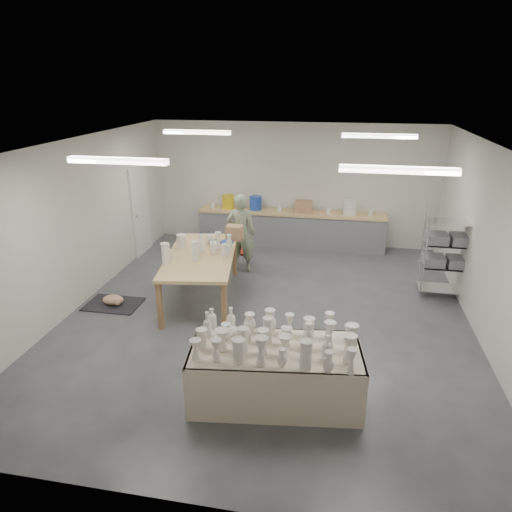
% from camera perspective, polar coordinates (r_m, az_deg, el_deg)
% --- Properties ---
extents(room, '(8.00, 8.02, 3.00)m').
position_cam_1_polar(room, '(7.59, 0.87, 6.79)').
color(room, '#424449').
rests_on(room, ground).
extents(back_counter, '(4.60, 0.60, 1.24)m').
position_cam_1_polar(back_counter, '(11.44, 4.34, 3.58)').
color(back_counter, tan).
rests_on(back_counter, ground).
extents(wire_shelf, '(0.88, 0.48, 1.80)m').
position_cam_1_polar(wire_shelf, '(9.32, 22.76, 0.55)').
color(wire_shelf, silver).
rests_on(wire_shelf, ground).
extents(drying_table, '(2.29, 1.29, 1.14)m').
position_cam_1_polar(drying_table, '(6.08, 2.43, -14.06)').
color(drying_table, olive).
rests_on(drying_table, ground).
extents(work_table, '(1.57, 2.58, 1.28)m').
position_cam_1_polar(work_table, '(8.61, -6.51, 0.35)').
color(work_table, tan).
rests_on(work_table, ground).
extents(rug, '(1.00, 0.70, 0.02)m').
position_cam_1_polar(rug, '(9.00, -17.37, -5.76)').
color(rug, black).
rests_on(rug, ground).
extents(cat, '(0.47, 0.39, 0.17)m').
position_cam_1_polar(cat, '(8.94, -17.37, -5.26)').
color(cat, white).
rests_on(cat, rug).
extents(potter, '(0.63, 0.42, 1.72)m').
position_cam_1_polar(potter, '(9.81, -1.88, 2.89)').
color(potter, gray).
rests_on(potter, ground).
extents(red_stool, '(0.43, 0.43, 0.34)m').
position_cam_1_polar(red_stool, '(10.24, -1.52, 0.40)').
color(red_stool, '#B02719').
rests_on(red_stool, ground).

